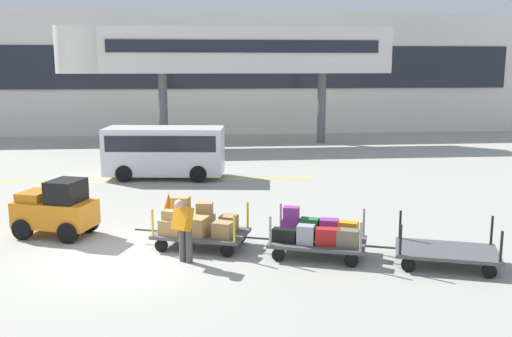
{
  "coord_description": "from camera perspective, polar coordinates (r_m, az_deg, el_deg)",
  "views": [
    {
      "loc": [
        1.73,
        -13.65,
        4.62
      ],
      "look_at": [
        3.46,
        3.68,
        1.46
      ],
      "focal_mm": 40.12,
      "sensor_mm": 36.0,
      "label": 1
    }
  ],
  "objects": [
    {
      "name": "terminal_building",
      "position": [
        39.67,
        -8.32,
        9.38
      ],
      "size": [
        48.31,
        2.51,
        8.12
      ],
      "color": "silver",
      "rests_on": "ground_plane"
    },
    {
      "name": "safety_cone_near",
      "position": [
        18.69,
        -8.7,
        -3.28
      ],
      "size": [
        0.36,
        0.36,
        0.55
      ],
      "primitive_type": "cone",
      "color": "#EA590F",
      "rests_on": "ground_plane"
    },
    {
      "name": "baggage_cart_tail",
      "position": [
        14.14,
        18.42,
        -7.86
      ],
      "size": [
        3.07,
        2.08,
        1.1
      ],
      "color": "#4C4C4F",
      "rests_on": "ground_plane"
    },
    {
      "name": "baggage_handler",
      "position": [
        13.6,
        -7.25,
        -5.84
      ],
      "size": [
        0.57,
        0.58,
        1.56
      ],
      "color": "#4C4C4C",
      "rests_on": "ground_plane"
    },
    {
      "name": "apron_lead_line",
      "position": [
        24.31,
        -17.67,
        -1.15
      ],
      "size": [
        19.57,
        1.14,
        0.01
      ],
      "primitive_type": "cube",
      "rotation": [
        0.0,
        0.0,
        -0.05
      ],
      "color": "yellow",
      "rests_on": "ground_plane"
    },
    {
      "name": "baggage_tug",
      "position": [
        16.53,
        -19.3,
        -3.84
      ],
      "size": [
        2.35,
        1.79,
        1.58
      ],
      "color": "orange",
      "rests_on": "ground_plane"
    },
    {
      "name": "baggage_cart_middle",
      "position": [
        14.13,
        6.2,
        -6.63
      ],
      "size": [
        3.07,
        2.08,
        1.11
      ],
      "color": "#4C4C4F",
      "rests_on": "ground_plane"
    },
    {
      "name": "shuttle_van",
      "position": [
        23.83,
        -9.11,
        1.99
      ],
      "size": [
        5.0,
        2.47,
        2.1
      ],
      "color": "silver",
      "rests_on": "ground_plane"
    },
    {
      "name": "ground_plane",
      "position": [
        14.52,
        -12.38,
        -8.53
      ],
      "size": [
        120.0,
        120.0,
        0.0
      ],
      "primitive_type": "plane",
      "color": "#9E9B91"
    },
    {
      "name": "jet_bridge",
      "position": [
        33.66,
        -4.27,
        11.58
      ],
      "size": [
        19.12,
        3.0,
        6.75
      ],
      "color": "silver",
      "rests_on": "ground_plane"
    },
    {
      "name": "baggage_cart_lead",
      "position": [
        14.8,
        -5.76,
        -5.67
      ],
      "size": [
        3.07,
        2.08,
        1.22
      ],
      "color": "#4C4C4F",
      "rests_on": "ground_plane"
    }
  ]
}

